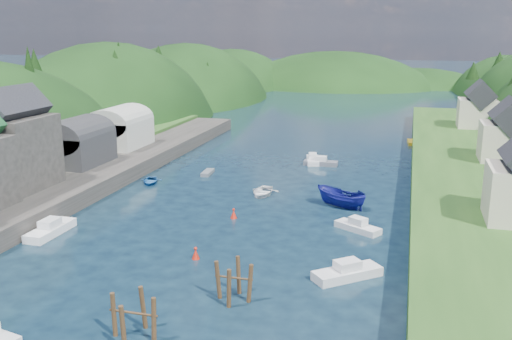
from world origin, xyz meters
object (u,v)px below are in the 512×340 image
(piling_cluster_near, at_px, (134,321))
(piling_cluster_far, at_px, (234,285))
(channel_buoy_near, at_px, (196,254))
(channel_buoy_far, at_px, (234,214))

(piling_cluster_near, xyz_separation_m, piling_cluster_far, (4.55, 6.86, -0.06))
(channel_buoy_near, height_order, channel_buoy_far, same)
(channel_buoy_far, bearing_deg, piling_cluster_near, -87.52)
(piling_cluster_near, height_order, channel_buoy_far, piling_cluster_near)
(piling_cluster_far, bearing_deg, channel_buoy_far, 107.52)
(channel_buoy_near, relative_size, channel_buoy_far, 1.00)
(piling_cluster_far, relative_size, channel_buoy_near, 3.22)
(channel_buoy_near, bearing_deg, piling_cluster_far, -49.67)
(channel_buoy_near, bearing_deg, piling_cluster_near, -85.85)
(piling_cluster_far, relative_size, channel_buoy_far, 3.22)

